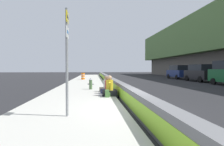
{
  "coord_description": "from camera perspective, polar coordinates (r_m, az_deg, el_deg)",
  "views": [
    {
      "loc": [
        -7.48,
        1.7,
        1.74
      ],
      "look_at": [
        4.05,
        0.55,
        1.45
      ],
      "focal_mm": 29.45,
      "sensor_mm": 36.0,
      "label": 1
    }
  ],
  "objects": [
    {
      "name": "ground_plane",
      "position": [
        7.87,
        7.05,
        -11.36
      ],
      "size": [
        160.0,
        160.0,
        0.0
      ],
      "primitive_type": "plane",
      "color": "#232326",
      "rests_on": "ground"
    },
    {
      "name": "seated_person_rear",
      "position": [
        12.67,
        -1.82,
        -4.29
      ],
      "size": [
        0.84,
        0.92,
        1.08
      ],
      "color": "#706651",
      "rests_on": "sidewalk_strip"
    },
    {
      "name": "seated_person_foreground",
      "position": [
        10.82,
        -0.75,
        -5.09
      ],
      "size": [
        0.76,
        0.88,
        1.19
      ],
      "color": "black",
      "rests_on": "sidewalk_strip"
    },
    {
      "name": "jersey_barrier",
      "position": [
        7.78,
        7.03,
        -8.31
      ],
      "size": [
        76.0,
        0.45,
        0.85
      ],
      "color": "slate",
      "rests_on": "ground_plane"
    },
    {
      "name": "parked_car_fourth",
      "position": [
        26.99,
        25.63,
        0.1
      ],
      "size": [
        4.85,
        2.16,
        2.28
      ],
      "color": "black",
      "rests_on": "ground_plane"
    },
    {
      "name": "sidewalk_strip",
      "position": [
        7.73,
        -12.88,
        -11.09
      ],
      "size": [
        80.0,
        4.4,
        0.14
      ],
      "primitive_type": "cube",
      "color": "#B5B2A8",
      "rests_on": "ground_plane"
    },
    {
      "name": "fire_hydrant",
      "position": [
        14.19,
        -6.64,
        -3.24
      ],
      "size": [
        0.26,
        0.46,
        0.88
      ],
      "color": "#47663D",
      "rests_on": "sidewalk_strip"
    },
    {
      "name": "route_sign_post",
      "position": [
        6.31,
        -13.81,
        5.68
      ],
      "size": [
        0.44,
        0.09,
        3.6
      ],
      "color": "gray",
      "rests_on": "sidewalk_strip"
    },
    {
      "name": "backpack",
      "position": [
        10.29,
        -1.48,
        -6.42
      ],
      "size": [
        0.32,
        0.28,
        0.4
      ],
      "color": "#4C7A3D",
      "rests_on": "sidewalk_strip"
    },
    {
      "name": "parked_car_midline",
      "position": [
        32.4,
        19.77,
        0.35
      ],
      "size": [
        4.84,
        2.14,
        2.28
      ],
      "color": "navy",
      "rests_on": "ground_plane"
    },
    {
      "name": "seated_person_middle",
      "position": [
        11.72,
        -1.29,
        -4.74
      ],
      "size": [
        0.86,
        0.94,
        1.09
      ],
      "color": "#23284C",
      "rests_on": "sidewalk_strip"
    },
    {
      "name": "construction_barrel",
      "position": [
        27.05,
        -8.99,
        -0.98
      ],
      "size": [
        0.54,
        0.54,
        0.95
      ],
      "color": "orange",
      "rests_on": "sidewalk_strip"
    }
  ]
}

